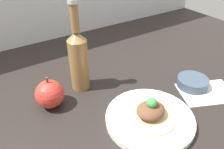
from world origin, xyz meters
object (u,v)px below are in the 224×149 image
(plated_food, at_px, (151,111))
(cider_bottle, at_px, (78,58))
(dipping_bowl, at_px, (192,83))
(apple, at_px, (50,94))
(plate, at_px, (150,118))

(plated_food, height_order, cider_bottle, cider_bottle)
(dipping_bowl, bearing_deg, apple, 158.69)
(plated_food, relative_size, dipping_bowl, 1.41)
(apple, bearing_deg, plated_food, -45.55)
(plated_food, bearing_deg, apple, 134.45)
(plate, height_order, dipping_bowl, dipping_bowl)
(cider_bottle, bearing_deg, plate, -70.07)
(apple, bearing_deg, plate, -45.55)
(cider_bottle, bearing_deg, dipping_bowl, -33.25)
(cider_bottle, xyz_separation_m, dipping_bowl, (0.32, -0.21, -0.09))
(plated_food, bearing_deg, plate, 0.00)
(plate, relative_size, plated_food, 1.70)
(plated_food, distance_m, dipping_bowl, 0.23)
(plate, relative_size, dipping_bowl, 2.40)
(plate, xyz_separation_m, dipping_bowl, (0.23, 0.04, 0.01))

